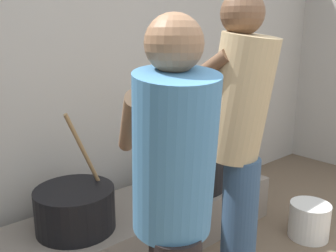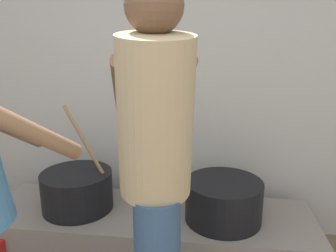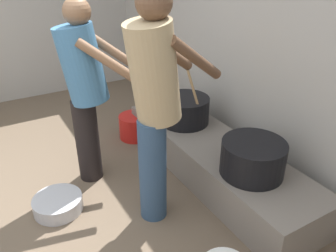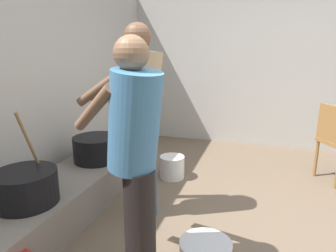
{
  "view_description": "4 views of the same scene",
  "coord_description": "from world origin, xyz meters",
  "px_view_note": "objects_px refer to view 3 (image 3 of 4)",
  "views": [
    {
      "loc": [
        -1.32,
        -0.03,
        1.46
      ],
      "look_at": [
        -0.17,
        1.29,
        1.02
      ],
      "focal_mm": 39.6,
      "sensor_mm": 36.0,
      "label": 1
    },
    {
      "loc": [
        0.42,
        -0.1,
        1.44
      ],
      "look_at": [
        0.22,
        1.46,
        1.02
      ],
      "focal_mm": 35.61,
      "sensor_mm": 36.0,
      "label": 2
    },
    {
      "loc": [
        2.02,
        0.2,
        1.82
      ],
      "look_at": [
        0.29,
        1.21,
        0.77
      ],
      "focal_mm": 36.38,
      "sensor_mm": 36.0,
      "label": 3
    },
    {
      "loc": [
        -2.01,
        0.2,
        1.43
      ],
      "look_at": [
        0.36,
        0.96,
        0.8
      ],
      "focal_mm": 31.37,
      "sensor_mm": 36.0,
      "label": 4
    }
  ],
  "objects_px": {
    "cook_in_blue_shirt": "(85,85)",
    "metal_mixing_bowl": "(58,204)",
    "cooking_pot_secondary": "(253,158)",
    "bucket_red_plastic": "(135,126)",
    "cooking_pot_main": "(185,110)",
    "cook_in_tan_shirt": "(155,98)"
  },
  "relations": [
    {
      "from": "cooking_pot_main",
      "to": "cook_in_tan_shirt",
      "type": "bearing_deg",
      "value": -45.77
    },
    {
      "from": "cook_in_blue_shirt",
      "to": "metal_mixing_bowl",
      "type": "bearing_deg",
      "value": -54.65
    },
    {
      "from": "cooking_pot_secondary",
      "to": "metal_mixing_bowl",
      "type": "relative_size",
      "value": 1.25
    },
    {
      "from": "cooking_pot_main",
      "to": "cook_in_blue_shirt",
      "type": "height_order",
      "value": "cook_in_blue_shirt"
    },
    {
      "from": "cooking_pot_secondary",
      "to": "metal_mixing_bowl",
      "type": "distance_m",
      "value": 1.53
    },
    {
      "from": "cook_in_tan_shirt",
      "to": "bucket_red_plastic",
      "type": "xyz_separation_m",
      "value": [
        -1.16,
        0.36,
        -0.83
      ]
    },
    {
      "from": "cooking_pot_main",
      "to": "cooking_pot_secondary",
      "type": "distance_m",
      "value": 0.95
    },
    {
      "from": "cooking_pot_main",
      "to": "bucket_red_plastic",
      "type": "bearing_deg",
      "value": -149.96
    },
    {
      "from": "cooking_pot_secondary",
      "to": "cook_in_blue_shirt",
      "type": "xyz_separation_m",
      "value": [
        -1.0,
        -0.89,
        0.41
      ]
    },
    {
      "from": "metal_mixing_bowl",
      "to": "cooking_pot_main",
      "type": "bearing_deg",
      "value": 100.19
    },
    {
      "from": "cook_in_blue_shirt",
      "to": "metal_mixing_bowl",
      "type": "xyz_separation_m",
      "value": [
        0.28,
        -0.4,
        -0.81
      ]
    },
    {
      "from": "cook_in_blue_shirt",
      "to": "metal_mixing_bowl",
      "type": "height_order",
      "value": "cook_in_blue_shirt"
    },
    {
      "from": "cook_in_blue_shirt",
      "to": "cook_in_tan_shirt",
      "type": "relative_size",
      "value": 0.92
    },
    {
      "from": "bucket_red_plastic",
      "to": "metal_mixing_bowl",
      "type": "xyz_separation_m",
      "value": [
        0.75,
        -1.02,
        -0.07
      ]
    },
    {
      "from": "cook_in_blue_shirt",
      "to": "bucket_red_plastic",
      "type": "xyz_separation_m",
      "value": [
        -0.47,
        0.61,
        -0.74
      ]
    },
    {
      "from": "cooking_pot_secondary",
      "to": "cook_in_blue_shirt",
      "type": "relative_size",
      "value": 0.31
    },
    {
      "from": "cook_in_blue_shirt",
      "to": "cook_in_tan_shirt",
      "type": "distance_m",
      "value": 0.74
    },
    {
      "from": "cooking_pot_secondary",
      "to": "bucket_red_plastic",
      "type": "bearing_deg",
      "value": -169.31
    },
    {
      "from": "cook_in_blue_shirt",
      "to": "cooking_pot_main",
      "type": "bearing_deg",
      "value": 86.97
    },
    {
      "from": "cooking_pot_main",
      "to": "bucket_red_plastic",
      "type": "xyz_separation_m",
      "value": [
        -0.52,
        -0.3,
        -0.33
      ]
    },
    {
      "from": "cooking_pot_main",
      "to": "metal_mixing_bowl",
      "type": "height_order",
      "value": "cooking_pot_main"
    },
    {
      "from": "cook_in_blue_shirt",
      "to": "metal_mixing_bowl",
      "type": "relative_size",
      "value": 4.03
    }
  ]
}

